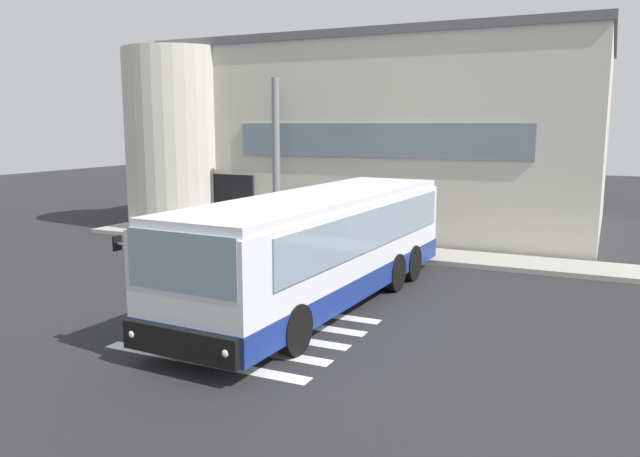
{
  "coord_description": "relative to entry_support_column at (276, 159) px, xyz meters",
  "views": [
    {
      "loc": [
        8.64,
        -15.12,
        4.34
      ],
      "look_at": [
        1.42,
        0.44,
        1.5
      ],
      "focal_mm": 35.2,
      "sensor_mm": 36.0,
      "label": 1
    }
  ],
  "objects": [
    {
      "name": "passenger_near_column",
      "position": [
        0.8,
        -1.03,
        -2.02
      ],
      "size": [
        0.56,
        0.33,
        1.68
      ],
      "color": "#2D2D33",
      "rests_on": "boarding_curb"
    },
    {
      "name": "entry_support_column",
      "position": [
        0.0,
        0.0,
        0.0
      ],
      "size": [
        0.28,
        0.28,
        5.89
      ],
      "primitive_type": "cylinder",
      "color": "slate",
      "rests_on": "boarding_curb"
    },
    {
      "name": "ground_plane",
      "position": [
        2.68,
        -5.4,
        -3.11
      ],
      "size": [
        80.0,
        90.0,
        0.02
      ],
      "primitive_type": "cube",
      "color": "#232326",
      "rests_on": "ground"
    },
    {
      "name": "bay_paint_stripes",
      "position": [
        4.68,
        -9.6,
        -3.09
      ],
      "size": [
        4.4,
        3.96,
        0.01
      ],
      "color": "silver",
      "rests_on": "ground"
    },
    {
      "name": "boarding_curb",
      "position": [
        2.68,
        -0.6,
        -3.02
      ],
      "size": [
        20.85,
        2.0,
        0.15
      ],
      "primitive_type": "cube",
      "color": "#9E9B93",
      "rests_on": "ground"
    },
    {
      "name": "bus_main_foreground",
      "position": [
        5.05,
        -6.98,
        -1.76
      ],
      "size": [
        3.51,
        10.62,
        2.7
      ],
      "color": "silver",
      "rests_on": "ground"
    },
    {
      "name": "passenger_by_doorway",
      "position": [
        2.01,
        -0.94,
        -2.02
      ],
      "size": [
        0.4,
        0.49,
        1.68
      ],
      "color": "#1E2338",
      "rests_on": "boarding_curb"
    },
    {
      "name": "terminal_building",
      "position": [
        2.01,
        6.13,
        0.75
      ],
      "size": [
        18.65,
        13.8,
        7.71
      ],
      "color": "beige",
      "rests_on": "ground"
    },
    {
      "name": "passenger_at_curb_edge",
      "position": [
        2.46,
        -0.88,
        -1.98
      ],
      "size": [
        0.54,
        0.48,
        1.68
      ],
      "color": "#2D2D33",
      "rests_on": "boarding_curb"
    }
  ]
}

